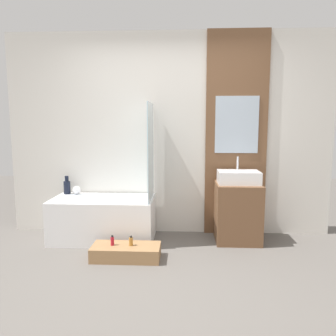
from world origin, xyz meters
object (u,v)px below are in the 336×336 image
object	(u,v)px
bottle_soap_secondary	(131,241)
vase_round_light	(77,190)
wooden_step_bench	(126,252)
sink	(239,177)
bathtub	(104,219)
bottle_soap_primary	(112,241)
vase_tall_dark	(67,187)

from	to	relation	value
bottle_soap_secondary	vase_round_light	bearing A→B (deg)	136.43
wooden_step_bench	sink	world-z (taller)	sink
bathtub	wooden_step_bench	world-z (taller)	bathtub
bottle_soap_primary	bottle_soap_secondary	size ratio (longest dim) A/B	1.02
bottle_soap_primary	vase_tall_dark	bearing A→B (deg)	133.58
bathtub	wooden_step_bench	xyz separation A→B (m)	(0.38, -0.58, -0.19)
bottle_soap_secondary	bottle_soap_primary	bearing A→B (deg)	-180.00
vase_round_light	bottle_soap_primary	distance (m)	1.09
bathtub	bottle_soap_secondary	xyz separation A→B (m)	(0.44, -0.58, -0.07)
vase_round_light	vase_tall_dark	bearing A→B (deg)	175.89
sink	bottle_soap_secondary	bearing A→B (deg)	-152.74
vase_round_light	bottle_soap_secondary	xyz separation A→B (m)	(0.84, -0.80, -0.38)
bathtub	sink	world-z (taller)	sink
sink	vase_tall_dark	world-z (taller)	sink
bathtub	wooden_step_bench	bearing A→B (deg)	-56.53
vase_tall_dark	bottle_soap_secondary	xyz separation A→B (m)	(0.97, -0.81, -0.43)
bathtub	bottle_soap_primary	xyz separation A→B (m)	(0.24, -0.58, -0.07)
bathtub	bottle_soap_secondary	size ratio (longest dim) A/B	11.75
bathtub	sink	bearing A→B (deg)	1.67
bottle_soap_secondary	vase_tall_dark	bearing A→B (deg)	140.18
wooden_step_bench	vase_tall_dark	bearing A→B (deg)	138.54
sink	bottle_soap_primary	xyz separation A→B (m)	(-1.42, -0.63, -0.60)
vase_tall_dark	wooden_step_bench	bearing A→B (deg)	-41.46
vase_round_light	bottle_soap_primary	bearing A→B (deg)	-51.32
bottle_soap_primary	wooden_step_bench	bearing A→B (deg)	0.00
sink	vase_tall_dark	bearing A→B (deg)	175.29
bathtub	bottle_soap_primary	size ratio (longest dim) A/B	11.48
bottle_soap_primary	vase_round_light	bearing A→B (deg)	128.68
vase_round_light	bathtub	bearing A→B (deg)	-28.60
vase_tall_dark	bottle_soap_primary	bearing A→B (deg)	-46.42
bathtub	vase_round_light	distance (m)	0.56
vase_round_light	bottle_soap_secondary	world-z (taller)	vase_round_light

